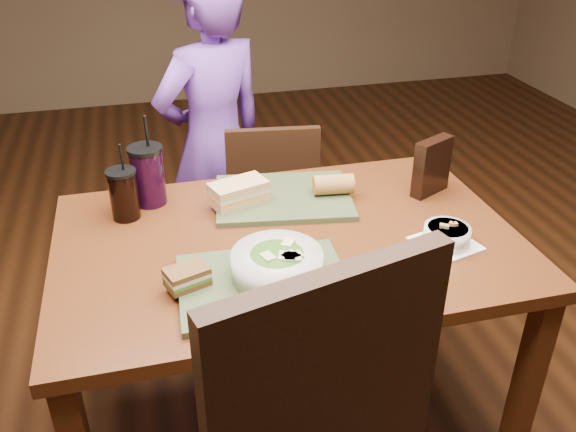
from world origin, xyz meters
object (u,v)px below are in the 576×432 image
object	(u,v)px
sandwich_near	(187,277)
cup_cola	(124,194)
sandwich_far	(239,192)
salad_bowl	(277,263)
soup_bowl	(447,235)
dining_table	(288,264)
tray_far	(284,197)
tray_near	(264,284)
baguette_far	(333,184)
baguette_near	(327,284)
chair_far	(269,205)
cup_berry	(148,175)
diner	(214,144)
chip_bag	(432,167)

from	to	relation	value
sandwich_near	cup_cola	bearing A→B (deg)	108.48
sandwich_near	sandwich_far	size ratio (longest dim) A/B	0.63
salad_bowl	soup_bowl	world-z (taller)	salad_bowl
dining_table	tray_far	distance (m)	0.25
tray_near	salad_bowl	world-z (taller)	salad_bowl
cup_cola	baguette_far	bearing A→B (deg)	-3.37
sandwich_near	baguette_near	world-z (taller)	baguette_near
chair_far	baguette_near	bearing A→B (deg)	-94.67
soup_bowl	sandwich_near	xyz separation A→B (m)	(-0.72, -0.04, 0.01)
baguette_far	chair_far	bearing A→B (deg)	100.05
salad_bowl	sandwich_far	world-z (taller)	salad_bowl
sandwich_far	cup_berry	bearing A→B (deg)	159.10
cup_berry	diner	bearing A→B (deg)	63.82
soup_bowl	baguette_near	xyz separation A→B (m)	(-0.40, -0.16, 0.02)
dining_table	soup_bowl	world-z (taller)	soup_bowl
dining_table	tray_far	world-z (taller)	tray_far
dining_table	sandwich_far	size ratio (longest dim) A/B	6.79
tray_near	cup_berry	distance (m)	0.58
diner	soup_bowl	distance (m)	1.13
dining_table	salad_bowl	size ratio (longest dim) A/B	5.64
diner	salad_bowl	size ratio (longest dim) A/B	5.97
chair_far	chip_bag	xyz separation A→B (m)	(0.41, -0.57, 0.38)
tray_near	chip_bag	world-z (taller)	chip_bag
chair_far	cup_berry	xyz separation A→B (m)	(-0.47, -0.41, 0.39)
chair_far	tray_near	bearing A→B (deg)	-103.20
sandwich_near	sandwich_far	xyz separation A→B (m)	(0.20, 0.39, 0.01)
cup_cola	cup_berry	xyz separation A→B (m)	(0.08, 0.08, 0.02)
diner	chip_bag	xyz separation A→B (m)	(0.60, -0.71, 0.15)
cup_cola	salad_bowl	bearing A→B (deg)	-50.09
cup_berry	salad_bowl	bearing A→B (deg)	-60.67
dining_table	baguette_near	size ratio (longest dim) A/B	10.57
diner	tray_near	bearing A→B (deg)	64.20
chair_far	soup_bowl	distance (m)	0.98
salad_bowl	soup_bowl	bearing A→B (deg)	6.60
baguette_far	chip_bag	size ratio (longest dim) A/B	0.68
tray_near	sandwich_near	world-z (taller)	sandwich_near
sandwich_near	cup_cola	size ratio (longest dim) A/B	0.50
baguette_near	cup_berry	distance (m)	0.72
tray_far	chip_bag	size ratio (longest dim) A/B	2.29
salad_bowl	sandwich_far	size ratio (longest dim) A/B	1.20
dining_table	tray_near	world-z (taller)	tray_near
tray_near	salad_bowl	size ratio (longest dim) A/B	1.82
diner	baguette_near	xyz separation A→B (m)	(0.11, -1.17, 0.11)
salad_bowl	sandwich_near	bearing A→B (deg)	175.44
sandwich_far	chip_bag	bearing A→B (deg)	-4.78
dining_table	sandwich_near	xyz separation A→B (m)	(-0.30, -0.18, 0.13)
diner	sandwich_near	world-z (taller)	diner
baguette_near	tray_far	bearing A→B (deg)	87.47
dining_table	baguette_near	bearing A→B (deg)	-86.47
chip_bag	cup_cola	bearing A→B (deg)	148.75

